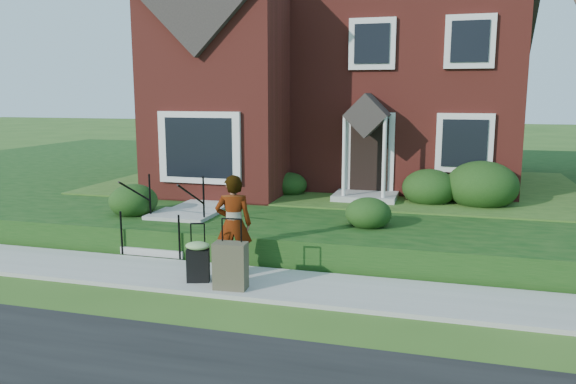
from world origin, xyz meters
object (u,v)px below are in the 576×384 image
(front_steps, at_px, (173,227))
(suitcase_black, at_px, (198,259))
(woman, at_px, (234,224))
(suitcase_olive, at_px, (231,266))

(front_steps, relative_size, suitcase_black, 1.94)
(woman, distance_m, suitcase_olive, 1.02)
(suitcase_black, relative_size, suitcase_olive, 0.87)
(front_steps, distance_m, suitcase_olive, 3.25)
(woman, distance_m, suitcase_black, 0.93)
(woman, xyz_separation_m, suitcase_black, (-0.42, -0.65, -0.51))
(woman, bearing_deg, front_steps, -54.55)
(woman, relative_size, suitcase_olive, 1.52)
(front_steps, distance_m, suitcase_black, 2.66)
(front_steps, xyz_separation_m, suitcase_black, (1.58, -2.14, 0.01))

